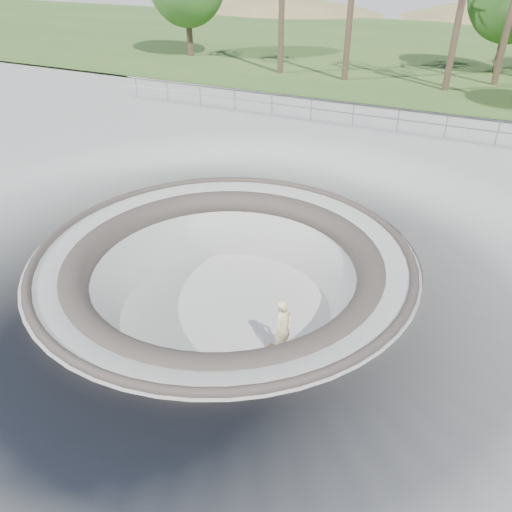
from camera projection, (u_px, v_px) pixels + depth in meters
name	position (u px, v px, depth m)	size (l,w,h in m)	color
ground	(224.00, 253.00, 13.50)	(180.00, 180.00, 0.00)	gray
skate_bowl	(226.00, 307.00, 14.46)	(14.00, 14.00, 4.10)	gray
grass_strip	(432.00, 49.00, 39.42)	(180.00, 36.00, 0.12)	#375522
distant_hills	(485.00, 86.00, 59.56)	(103.20, 45.00, 28.60)	olive
safety_railing	(353.00, 114.00, 22.32)	(25.00, 0.06, 1.03)	gray
skateboard	(282.00, 352.00, 12.85)	(0.87, 0.32, 0.09)	olive
skater	(283.00, 327.00, 12.42)	(0.58, 0.38, 1.59)	beige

